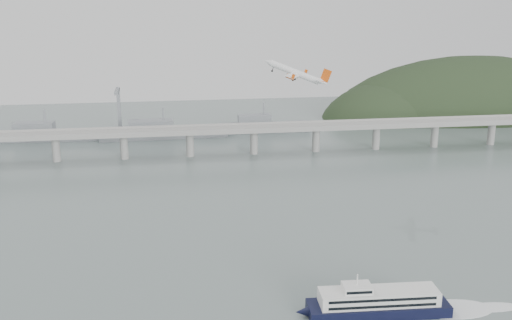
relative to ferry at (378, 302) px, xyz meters
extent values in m
plane|color=slate|center=(-33.55, 48.14, -4.73)|extent=(900.00, 900.00, 0.00)
cube|color=gray|center=(-33.55, 248.14, 15.27)|extent=(800.00, 22.00, 2.20)
cube|color=gray|center=(-33.55, 237.64, 17.27)|extent=(800.00, 0.60, 1.80)
cube|color=gray|center=(-33.55, 258.64, 17.27)|extent=(800.00, 0.60, 1.80)
cylinder|color=gray|center=(-163.55, 248.14, 4.77)|extent=(6.00, 6.00, 21.00)
cylinder|color=gray|center=(-113.55, 248.14, 4.77)|extent=(6.00, 6.00, 21.00)
cylinder|color=gray|center=(-63.55, 248.14, 4.77)|extent=(6.00, 6.00, 21.00)
cylinder|color=gray|center=(-13.55, 248.14, 4.77)|extent=(6.00, 6.00, 21.00)
cylinder|color=gray|center=(36.45, 248.14, 4.77)|extent=(6.00, 6.00, 21.00)
cylinder|color=gray|center=(86.45, 248.14, 4.77)|extent=(6.00, 6.00, 21.00)
cylinder|color=gray|center=(136.45, 248.14, 4.77)|extent=(6.00, 6.00, 21.00)
cylinder|color=gray|center=(186.45, 248.14, 4.77)|extent=(6.00, 6.00, 21.00)
ellipsoid|color=black|center=(236.45, 378.14, -22.73)|extent=(320.00, 150.00, 156.00)
ellipsoid|color=black|center=(141.45, 368.14, -16.73)|extent=(140.00, 110.00, 96.00)
cube|color=slate|center=(-183.55, 318.14, -0.73)|extent=(95.67, 20.15, 8.00)
cube|color=slate|center=(-193.05, 318.14, 7.27)|extent=(33.90, 15.02, 8.00)
cylinder|color=slate|center=(-183.55, 318.14, 15.27)|extent=(1.60, 1.60, 14.00)
cube|color=slate|center=(-83.55, 313.14, -0.73)|extent=(110.55, 21.43, 8.00)
cube|color=slate|center=(-94.55, 313.14, 7.27)|extent=(39.01, 16.73, 8.00)
cylinder|color=slate|center=(-83.55, 313.14, 15.27)|extent=(1.60, 1.60, 14.00)
cube|color=slate|center=(6.45, 323.14, -0.73)|extent=(85.00, 13.60, 8.00)
cube|color=slate|center=(-2.05, 323.14, 7.27)|extent=(29.75, 11.90, 8.00)
cylinder|color=slate|center=(6.45, 323.14, 15.27)|extent=(1.60, 1.60, 14.00)
cube|color=slate|center=(-123.55, 348.14, 15.27)|extent=(3.00, 3.00, 40.00)
cube|color=slate|center=(-123.55, 338.14, 33.27)|extent=(3.00, 28.00, 3.00)
cube|color=black|center=(0.00, 0.00, -2.49)|extent=(56.71, 16.43, 4.49)
cone|color=black|center=(-30.23, 1.62, -2.49)|extent=(5.84, 4.78, 4.49)
cube|color=white|center=(0.00, 0.00, 2.56)|extent=(47.63, 13.71, 5.61)
cube|color=black|center=(-0.30, -5.65, 4.02)|extent=(42.56, 2.46, 1.12)
cube|color=black|center=(-0.30, -5.65, 1.33)|extent=(42.56, 2.46, 1.12)
cube|color=black|center=(0.30, 5.66, 4.02)|extent=(42.56, 2.46, 1.12)
cube|color=black|center=(0.30, 5.66, 1.33)|extent=(42.56, 2.46, 1.12)
cube|color=white|center=(-8.96, 0.48, 6.82)|extent=(11.62, 8.44, 2.92)
cube|color=black|center=(-9.17, -3.50, 6.82)|extent=(10.08, 0.67, 1.12)
cylinder|color=white|center=(-8.96, 0.48, 10.41)|extent=(0.59, 0.59, 4.49)
ellipsoid|color=white|center=(31.35, -1.68, -4.67)|extent=(33.11, 17.85, 0.22)
ellipsoid|color=white|center=(47.03, -2.51, -4.67)|extent=(24.62, 9.36, 0.22)
cylinder|color=white|center=(-10.53, 115.18, 76.42)|extent=(26.11, 16.27, 12.58)
cone|color=white|center=(-24.25, 121.63, 81.63)|extent=(6.09, 5.48, 4.77)
cone|color=white|center=(3.77, 108.49, 71.51)|extent=(6.82, 5.61, 5.10)
cube|color=white|center=(-9.99, 114.87, 75.14)|extent=(18.33, 33.08, 3.65)
cube|color=white|center=(3.14, 108.83, 72.50)|extent=(7.74, 12.26, 1.87)
cube|color=#D14D0E|center=(5.04, 108.13, 75.30)|extent=(6.06, 2.72, 7.63)
cylinder|color=#D14D0E|center=(-9.47, 120.62, 74.04)|extent=(5.26, 4.24, 3.58)
cylinder|color=black|center=(-11.27, 121.47, 74.72)|extent=(1.97, 2.47, 2.30)
cube|color=white|center=(-9.15, 120.53, 74.98)|extent=(2.63, 1.34, 1.96)
cylinder|color=#D14D0E|center=(-13.98, 110.58, 74.58)|extent=(5.26, 4.24, 3.58)
cylinder|color=black|center=(-15.78, 111.43, 75.27)|extent=(1.97, 2.47, 2.30)
cube|color=white|center=(-13.66, 110.49, 75.53)|extent=(2.63, 1.34, 1.96)
cylinder|color=black|center=(-9.50, 117.41, 73.31)|extent=(1.22, 0.69, 2.41)
cylinder|color=black|center=(-9.85, 117.51, 72.27)|extent=(1.46, 0.91, 1.42)
cylinder|color=black|center=(-11.63, 112.66, 73.57)|extent=(1.22, 0.69, 2.41)
cylinder|color=black|center=(-11.98, 112.76, 72.53)|extent=(1.46, 0.91, 1.42)
cylinder|color=black|center=(-21.71, 120.27, 77.68)|extent=(1.22, 0.69, 2.41)
cylinder|color=black|center=(-22.06, 120.37, 76.64)|extent=(1.46, 0.91, 1.42)
cube|color=#D14D0E|center=(-0.93, 129.47, 74.79)|extent=(2.21, 1.05, 2.80)
cube|color=#D14D0E|center=(-14.87, 98.44, 76.47)|extent=(2.21, 1.05, 2.80)
camera|label=1|loc=(-79.29, -202.88, 118.39)|focal=42.00mm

